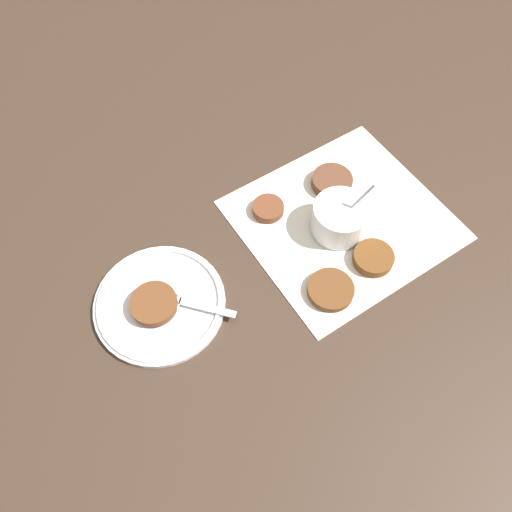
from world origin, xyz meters
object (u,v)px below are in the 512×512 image
serving_plate (161,305)px  fritter_on_plate (154,304)px  sauce_bowl (339,218)px  fork (180,301)px

serving_plate → fritter_on_plate: 0.02m
sauce_bowl → fork: sauce_bowl is taller
sauce_bowl → serving_plate: (-0.35, -0.01, -0.02)m
serving_plate → fork: fork is taller
fork → fritter_on_plate: bearing=164.0°
fritter_on_plate → serving_plate: bearing=3.6°
sauce_bowl → fritter_on_plate: size_ratio=1.54×
sauce_bowl → serving_plate: size_ratio=0.54×
sauce_bowl → serving_plate: 0.35m
sauce_bowl → fritter_on_plate: 0.36m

